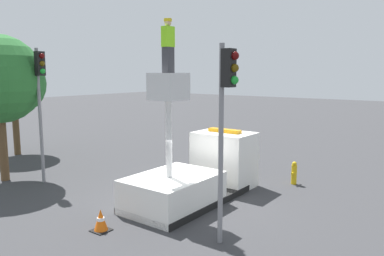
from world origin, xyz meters
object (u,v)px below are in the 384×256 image
object	(u,v)px
fire_hydrant	(294,173)
tree_left_bg	(13,84)
bucket_truck	(198,173)
traffic_light_pole	(226,105)
traffic_cone_rear	(101,221)
worker	(168,46)
traffic_light_across	(40,89)

from	to	relation	value
fire_hydrant	tree_left_bg	xyz separation A→B (m)	(-4.02, 15.32, 3.63)
bucket_truck	tree_left_bg	distance (m)	13.42
traffic_light_pole	traffic_cone_rear	bearing A→B (deg)	113.65
worker	traffic_light_across	size ratio (longest dim) A/B	0.30
bucket_truck	worker	bearing A→B (deg)	180.00
worker	traffic_light_across	bearing A→B (deg)	96.45
bucket_truck	fire_hydrant	world-z (taller)	bucket_truck
traffic_cone_rear	bucket_truck	bearing A→B (deg)	-7.09
bucket_truck	tree_left_bg	bearing A→B (deg)	90.67
traffic_light_across	traffic_cone_rear	world-z (taller)	traffic_light_across
fire_hydrant	tree_left_bg	distance (m)	16.25
traffic_light_across	tree_left_bg	size ratio (longest dim) A/B	0.97
bucket_truck	worker	size ratio (longest dim) A/B	3.39
traffic_light_pole	bucket_truck	bearing A→B (deg)	46.24
traffic_cone_rear	fire_hydrant	bearing A→B (deg)	-19.05
traffic_light_pole	fire_hydrant	world-z (taller)	traffic_light_pole
traffic_cone_rear	tree_left_bg	distance (m)	13.70
worker	fire_hydrant	world-z (taller)	worker
fire_hydrant	traffic_cone_rear	distance (m)	8.63
bucket_truck	traffic_light_across	distance (m)	7.58
bucket_truck	traffic_cone_rear	size ratio (longest dim) A/B	8.72
traffic_light_across	traffic_cone_rear	distance (m)	7.25
worker	tree_left_bg	world-z (taller)	worker
tree_left_bg	traffic_light_pole	bearing A→B (deg)	-99.37
worker	traffic_cone_rear	size ratio (longest dim) A/B	2.57
bucket_truck	traffic_light_across	bearing A→B (deg)	110.72
traffic_light_across	traffic_cone_rear	xyz separation A→B (m)	(-1.85, -5.92, -3.75)
bucket_truck	tree_left_bg	size ratio (longest dim) A/B	0.99
bucket_truck	fire_hydrant	size ratio (longest dim) A/B	5.97
traffic_light_pole	traffic_light_across	size ratio (longest dim) A/B	0.95
traffic_light_pole	traffic_cone_rear	size ratio (longest dim) A/B	8.14
traffic_cone_rear	traffic_light_pole	bearing A→B (deg)	-66.35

